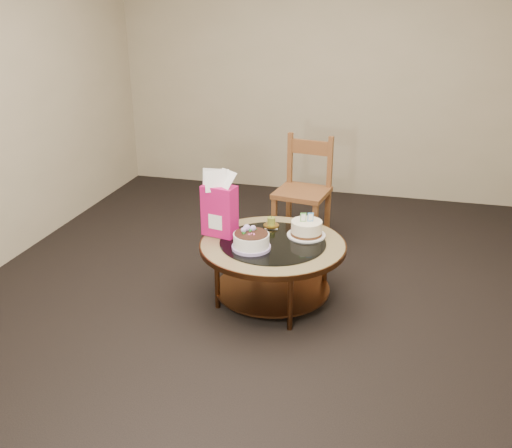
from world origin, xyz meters
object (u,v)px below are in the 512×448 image
(coffee_table, at_px, (273,252))
(gift_bag, at_px, (219,204))
(decorated_cake, at_px, (251,242))
(dining_chair, at_px, (304,190))
(cream_cake, at_px, (306,229))

(coffee_table, relative_size, gift_bag, 2.16)
(decorated_cake, distance_m, dining_chair, 1.26)
(decorated_cake, height_order, cream_cake, cream_cake)
(coffee_table, relative_size, dining_chair, 1.10)
(cream_cake, distance_m, gift_bag, 0.64)
(decorated_cake, bearing_deg, gift_bag, 147.80)
(cream_cake, bearing_deg, coffee_table, -159.45)
(coffee_table, distance_m, cream_cake, 0.30)
(gift_bag, bearing_deg, decorated_cake, -20.54)
(dining_chair, bearing_deg, decorated_cake, -87.44)
(decorated_cake, distance_m, cream_cake, 0.45)
(decorated_cake, bearing_deg, cream_cake, 43.55)
(decorated_cake, relative_size, cream_cake, 0.97)
(dining_chair, bearing_deg, coffee_table, -82.20)
(coffee_table, bearing_deg, cream_cake, 38.94)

